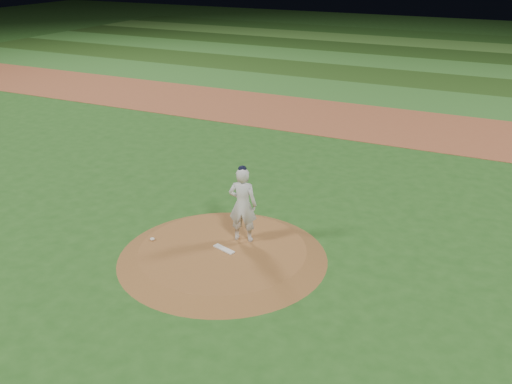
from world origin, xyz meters
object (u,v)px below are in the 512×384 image
at_px(pitchers_mound, 223,253).
at_px(pitcher_on_mound, 243,204).
at_px(pitching_rubber, 224,249).
at_px(rosin_bag, 152,239).

distance_m(pitchers_mound, pitcher_on_mound, 1.38).
bearing_deg(pitchers_mound, pitching_rubber, -18.12).
bearing_deg(pitcher_on_mound, pitchers_mound, -109.62).
distance_m(pitchers_mound, rosin_bag, 1.99).
xyz_separation_m(rosin_bag, pitcher_on_mound, (2.19, 1.09, 1.01)).
bearing_deg(rosin_bag, pitching_rubber, 10.96).
height_order(pitching_rubber, rosin_bag, rosin_bag).
height_order(pitchers_mound, rosin_bag, rosin_bag).
relative_size(pitchers_mound, rosin_bag, 42.93).
distance_m(pitching_rubber, rosin_bag, 2.03).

